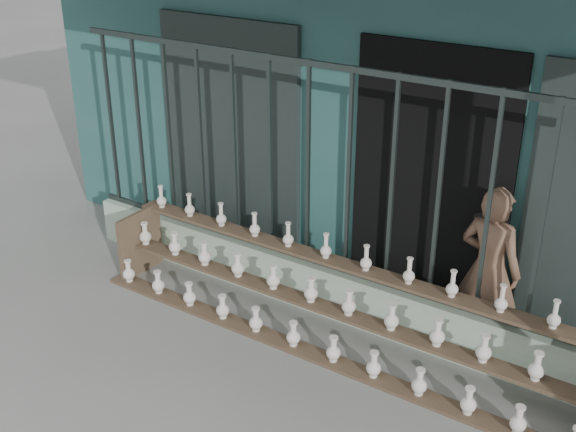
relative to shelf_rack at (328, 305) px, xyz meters
The scene contains 6 objects.
ground 1.07m from the shelf_rack, 118.25° to the right, with size 60.00×60.00×0.00m, color slate.
workshop_building 3.61m from the shelf_rack, 98.02° to the left, with size 7.40×6.60×3.21m.
parapet_wall 0.65m from the shelf_rack, 138.93° to the left, with size 5.00×0.20×0.45m, color #ADC9AC.
security_fence 1.17m from the shelf_rack, 138.93° to the left, with size 5.00×0.04×1.80m.
shelf_rack is the anchor object (origin of this frame).
elderly_woman 1.32m from the shelf_rack, 32.35° to the left, with size 0.52×0.34×1.43m, color brown.
Camera 1 is at (3.03, -3.50, 3.52)m, focal length 45.00 mm.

